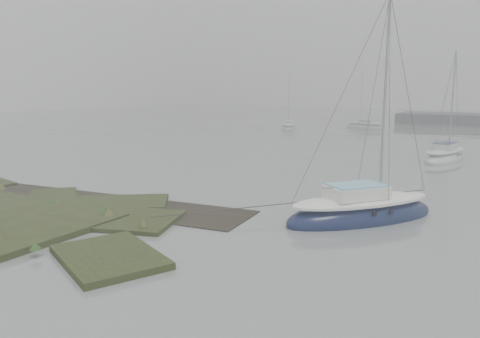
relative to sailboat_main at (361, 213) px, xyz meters
name	(u,v)px	position (x,y,z in m)	size (l,w,h in m)	color
ground	(370,147)	(-5.60, 22.66, -0.28)	(160.00, 160.00, 0.00)	slate
sailboat_main	(361,213)	(0.00, 0.00, 0.00)	(5.54, 6.29, 8.96)	#0E1636
sailboat_white	(445,157)	(0.83, 17.61, -0.03)	(2.91, 5.96, 8.05)	silver
sailboat_far_a	(289,127)	(-18.68, 34.76, -0.06)	(3.53, 5.18, 6.99)	#B3BABE
sailboat_far_c	(365,127)	(-10.94, 40.45, -0.05)	(5.57, 3.36, 7.47)	#A5A9AF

